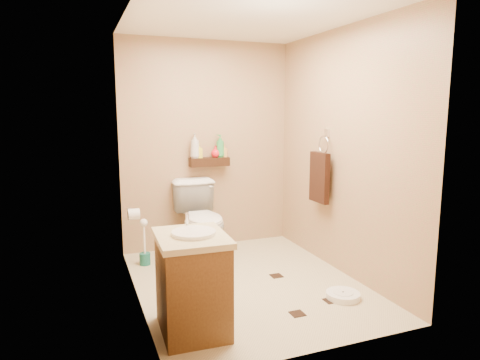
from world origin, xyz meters
name	(u,v)px	position (x,y,z in m)	size (l,w,h in m)	color
ground	(247,283)	(0.00, 0.00, 0.00)	(2.50, 2.50, 0.00)	beige
wall_back	(207,146)	(0.00, 1.25, 1.20)	(2.00, 0.04, 2.40)	tan
wall_front	(322,176)	(0.00, -1.25, 1.20)	(2.00, 0.04, 2.40)	tan
wall_left	(134,161)	(-1.00, 0.00, 1.20)	(0.04, 2.50, 2.40)	tan
wall_right	(342,152)	(1.00, 0.00, 1.20)	(0.04, 2.50, 2.40)	tan
ceiling	(248,16)	(0.00, 0.00, 2.40)	(2.00, 2.50, 0.02)	white
wall_shelf	(209,162)	(0.00, 1.17, 1.02)	(0.46, 0.14, 0.10)	#331D0E
floor_accents	(250,286)	(0.00, -0.08, 0.00)	(1.17, 1.43, 0.01)	black
toilet	(202,221)	(-0.20, 0.83, 0.42)	(0.47, 0.82, 0.84)	white
vanity	(192,282)	(-0.70, -0.67, 0.38)	(0.52, 0.62, 0.85)	brown
bathroom_scale	(343,295)	(0.65, -0.61, 0.03)	(0.37, 0.37, 0.06)	white
toilet_brush	(145,249)	(-0.82, 0.84, 0.17)	(0.11, 0.11, 0.50)	#186156
towel_ring	(320,175)	(0.91, 0.25, 0.95)	(0.12, 0.30, 0.76)	silver
toilet_paper	(134,214)	(-0.94, 0.65, 0.60)	(0.12, 0.11, 0.12)	white
bottle_a	(195,146)	(-0.17, 1.17, 1.21)	(0.11, 0.11, 0.28)	beige
bottle_b	(199,151)	(-0.12, 1.17, 1.15)	(0.08, 0.08, 0.17)	yellow
bottle_c	(216,152)	(0.08, 1.17, 1.14)	(0.10, 0.10, 0.13)	red
bottle_d	(220,146)	(0.13, 1.17, 1.20)	(0.10, 0.10, 0.26)	green
bottle_e	(224,151)	(0.19, 1.17, 1.14)	(0.07, 0.07, 0.15)	gold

